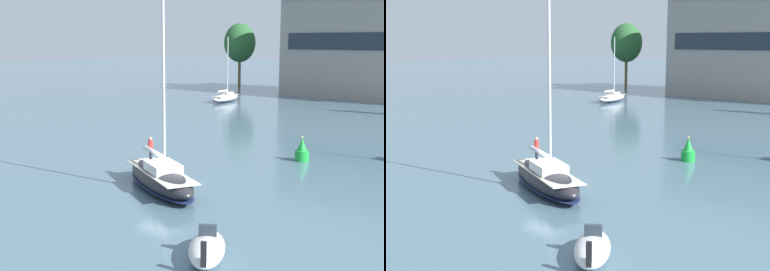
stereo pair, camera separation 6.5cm
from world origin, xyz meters
TOP-DOWN VIEW (x-y plane):
  - ground_plane at (0.00, 0.00)m, footprint 400.00×400.00m
  - tree_shore_left at (-41.32, 61.89)m, footprint 6.21×6.21m
  - sailboat_main at (0.02, -0.01)m, footprint 9.42×6.02m
  - sailboat_moored_near_marina at (-28.32, 41.59)m, footprint 3.33×7.50m
  - motor_tender at (9.48, -6.33)m, footprint 3.69×4.18m
  - channel_buoy at (2.30, 13.48)m, footprint 1.10×1.10m

SIDE VIEW (x-z plane):
  - ground_plane at x=0.00m, z-range 0.00..0.00m
  - motor_tender at x=9.48m, z-range -0.27..1.27m
  - sailboat_moored_near_marina at x=-28.32m, z-range -4.31..5.67m
  - channel_buoy at x=2.30m, z-range -0.21..1.79m
  - sailboat_main at x=0.02m, z-range -5.44..7.15m
  - tree_shore_left at x=-41.32m, z-range 2.56..15.35m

